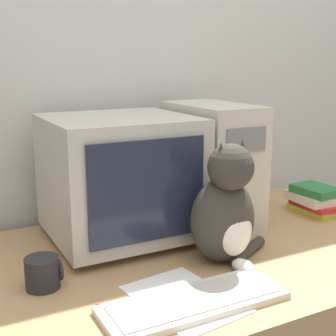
# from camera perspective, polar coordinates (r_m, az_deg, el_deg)

# --- Properties ---
(wall_back) EXTENTS (7.00, 0.05, 2.50)m
(wall_back) POSITION_cam_1_polar(r_m,az_deg,el_deg) (1.84, -5.24, 11.33)
(wall_back) COLOR silver
(wall_back) RESTS_ON ground_plane
(crt_monitor) EXTENTS (0.45, 0.44, 0.41)m
(crt_monitor) POSITION_cam_1_polar(r_m,az_deg,el_deg) (1.54, -5.91, -1.07)
(crt_monitor) COLOR #BCB7AD
(crt_monitor) RESTS_ON desk
(computer_tower) EXTENTS (0.22, 0.41, 0.43)m
(computer_tower) POSITION_cam_1_polar(r_m,az_deg,el_deg) (1.70, 5.29, 0.49)
(computer_tower) COLOR beige
(computer_tower) RESTS_ON desk
(keyboard) EXTENTS (0.47, 0.17, 0.02)m
(keyboard) POSITION_cam_1_polar(r_m,az_deg,el_deg) (1.18, 3.24, -16.01)
(keyboard) COLOR silver
(keyboard) RESTS_ON desk
(cat) EXTENTS (0.29, 0.23, 0.37)m
(cat) POSITION_cam_1_polar(r_m,az_deg,el_deg) (1.37, 7.04, -5.23)
(cat) COLOR #38332D
(cat) RESTS_ON desk
(book_stack) EXTENTS (0.17, 0.20, 0.11)m
(book_stack) POSITION_cam_1_polar(r_m,az_deg,el_deg) (1.91, 17.52, -3.69)
(book_stack) COLOR gold
(book_stack) RESTS_ON desk
(pen) EXTENTS (0.13, 0.08, 0.01)m
(pen) POSITION_cam_1_polar(r_m,az_deg,el_deg) (1.18, -5.36, -16.44)
(pen) COLOR maroon
(pen) RESTS_ON desk
(paper_sheet) EXTENTS (0.25, 0.32, 0.00)m
(paper_sheet) POSITION_cam_1_polar(r_m,az_deg,el_deg) (1.22, 1.94, -15.63)
(paper_sheet) COLOR white
(paper_sheet) RESTS_ON desk
(mug) EXTENTS (0.10, 0.09, 0.08)m
(mug) POSITION_cam_1_polar(r_m,az_deg,el_deg) (1.29, -14.96, -12.23)
(mug) COLOR #232328
(mug) RESTS_ON desk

